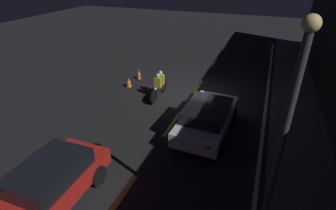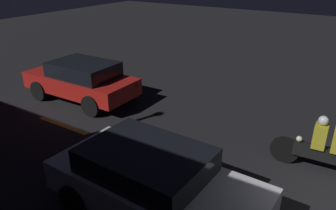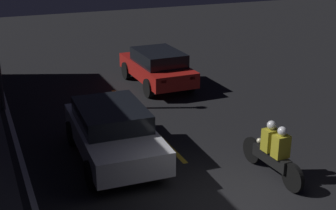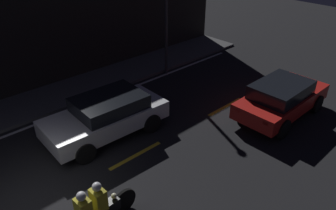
% 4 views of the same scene
% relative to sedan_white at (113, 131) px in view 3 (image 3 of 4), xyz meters
% --- Properties ---
extents(lane_dash_d, '(2.00, 0.14, 0.01)m').
position_rel_sedan_white_xyz_m(lane_dash_d, '(-0.05, -1.61, -0.76)').
color(lane_dash_d, gold).
rests_on(lane_dash_d, ground).
extents(lane_dash_e, '(2.00, 0.14, 0.01)m').
position_rel_sedan_white_xyz_m(lane_dash_e, '(4.45, -1.61, -0.76)').
color(lane_dash_e, gold).
rests_on(lane_dash_e, ground).
extents(sedan_white, '(4.18, 2.09, 1.40)m').
position_rel_sedan_white_xyz_m(sedan_white, '(0.00, 0.00, 0.00)').
color(sedan_white, silver).
rests_on(sedan_white, ground).
extents(taxi_red, '(4.05, 1.87, 1.41)m').
position_rel_sedan_white_xyz_m(taxi_red, '(5.39, -3.38, 0.00)').
color(taxi_red, red).
rests_on(taxi_red, ground).
extents(motorcycle, '(2.29, 0.39, 1.41)m').
position_rel_sedan_white_xyz_m(motorcycle, '(-2.51, -3.23, -0.10)').
color(motorcycle, black).
rests_on(motorcycle, ground).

